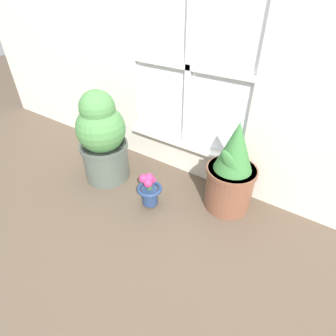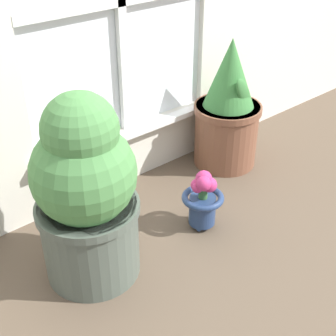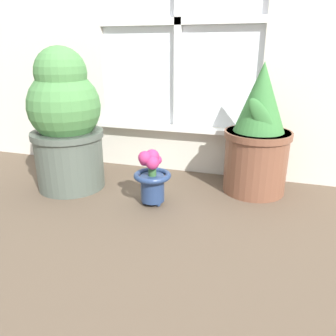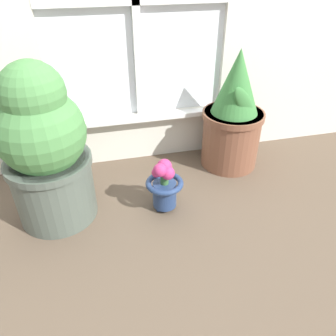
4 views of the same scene
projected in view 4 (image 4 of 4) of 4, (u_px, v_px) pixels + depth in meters
ground_plane at (172, 242)px, 1.31m from camera, size 10.00×10.00×0.00m
potted_plant_left at (45, 149)px, 1.27m from camera, size 0.34×0.34×0.67m
potted_plant_right at (233, 117)px, 1.64m from camera, size 0.31×0.31×0.61m
flower_vase at (164, 184)px, 1.41m from camera, size 0.16×0.16×0.25m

